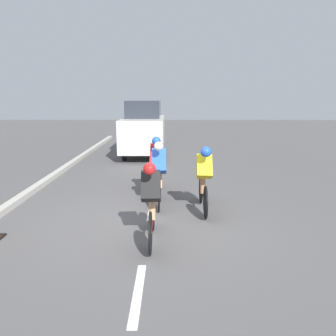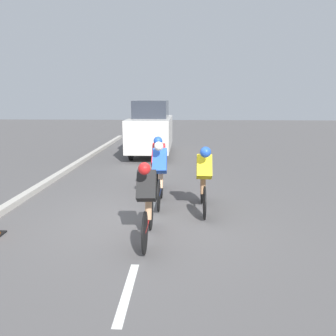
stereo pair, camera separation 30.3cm
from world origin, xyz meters
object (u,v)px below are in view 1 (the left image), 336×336
object	(u,v)px
cyclist_yellow	(204,177)
cyclist_black	(151,201)
cyclist_red	(156,164)
cyclist_blue	(159,172)
support_car	(144,128)

from	to	relation	value
cyclist_yellow	cyclist_black	world-z (taller)	cyclist_yellow
cyclist_red	cyclist_yellow	world-z (taller)	cyclist_red
cyclist_blue	cyclist_black	distance (m)	2.00
cyclist_yellow	cyclist_blue	size ratio (longest dim) A/B	1.02
support_car	cyclist_blue	bearing A→B (deg)	97.25
cyclist_red	cyclist_black	bearing A→B (deg)	90.47
cyclist_blue	support_car	xyz separation A→B (m)	(0.86, -6.80, 0.37)
cyclist_black	support_car	xyz separation A→B (m)	(0.79, -8.80, 0.40)
cyclist_red	cyclist_yellow	distance (m)	1.66
cyclist_red	cyclist_black	xyz separation A→B (m)	(-0.02, 2.84, -0.06)
cyclist_blue	support_car	size ratio (longest dim) A/B	0.41
cyclist_red	cyclist_black	size ratio (longest dim) A/B	0.98
cyclist_blue	cyclist_yellow	bearing A→B (deg)	156.77
cyclist_red	cyclist_blue	xyz separation A→B (m)	(-0.10, 0.84, -0.03)
cyclist_blue	cyclist_black	size ratio (longest dim) A/B	1.01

